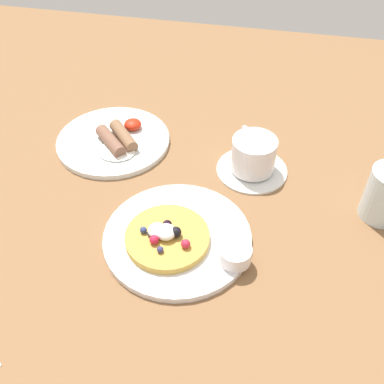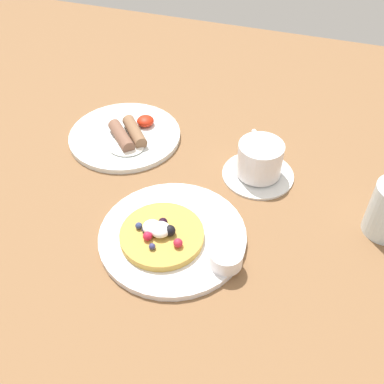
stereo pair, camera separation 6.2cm
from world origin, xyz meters
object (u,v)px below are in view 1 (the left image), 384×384
Objects in this scene: coffee_cup at (253,153)px; breakfast_plate at (113,141)px; pancake_plate at (177,237)px; coffee_saucer at (252,169)px; syrup_ramekin at (235,254)px.

breakfast_plate is at bearing 174.77° from coffee_cup.
breakfast_plate is at bearing 130.01° from pancake_plate.
coffee_cup is at bearing -5.23° from breakfast_plate.
coffee_cup is (-0.07, 0.15, 3.81)cm from coffee_saucer.
pancake_plate reaches higher than coffee_saucer.
syrup_ramekin is 23.08cm from coffee_cup.
coffee_cup is (0.09, 23.02, 1.68)cm from syrup_ramekin.
syrup_ramekin reaches higher than coffee_saucer.
coffee_saucer is (10.06, 19.83, -0.14)cm from pancake_plate.
pancake_plate is 22.64cm from coffee_cup.
breakfast_plate is 29.34cm from coffee_cup.
breakfast_plate reaches higher than coffee_saucer.
breakfast_plate is (-18.99, 22.63, -0.04)cm from pancake_plate.
pancake_plate is at bearing -49.99° from breakfast_plate.
pancake_plate is 1.06× the size of breakfast_plate.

